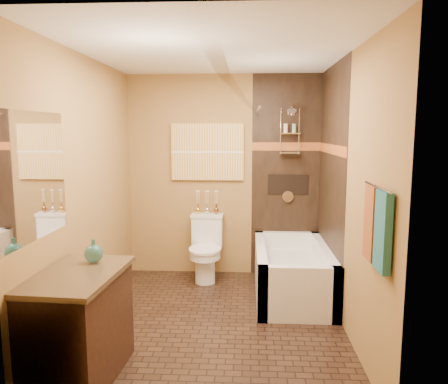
# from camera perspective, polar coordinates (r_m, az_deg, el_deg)

# --- Properties ---
(floor) EXTENTS (3.00, 3.00, 0.00)m
(floor) POSITION_cam_1_polar(r_m,az_deg,el_deg) (4.35, -1.14, -16.65)
(floor) COLOR black
(floor) RESTS_ON ground
(wall_left) EXTENTS (0.02, 3.00, 2.50)m
(wall_left) POSITION_cam_1_polar(r_m,az_deg,el_deg) (4.25, -17.54, 0.02)
(wall_left) COLOR #A1713E
(wall_left) RESTS_ON floor
(wall_right) EXTENTS (0.02, 3.00, 2.50)m
(wall_right) POSITION_cam_1_polar(r_m,az_deg,el_deg) (4.08, 15.86, -0.24)
(wall_right) COLOR #A1713E
(wall_right) RESTS_ON floor
(wall_back) EXTENTS (2.40, 0.02, 2.50)m
(wall_back) POSITION_cam_1_polar(r_m,az_deg,el_deg) (5.48, -0.01, 2.12)
(wall_back) COLOR #A1713E
(wall_back) RESTS_ON floor
(wall_front) EXTENTS (2.40, 0.02, 2.50)m
(wall_front) POSITION_cam_1_polar(r_m,az_deg,el_deg) (2.52, -3.77, -4.96)
(wall_front) COLOR #A1713E
(wall_front) RESTS_ON floor
(ceiling) EXTENTS (3.00, 3.00, 0.00)m
(ceiling) POSITION_cam_1_polar(r_m,az_deg,el_deg) (4.01, -1.25, 17.87)
(ceiling) COLOR silver
(ceiling) RESTS_ON wall_back
(alcove_tile_back) EXTENTS (0.85, 0.01, 2.50)m
(alcove_tile_back) POSITION_cam_1_polar(r_m,az_deg,el_deg) (5.48, 8.11, 2.04)
(alcove_tile_back) COLOR black
(alcove_tile_back) RESTS_ON wall_back
(alcove_tile_right) EXTENTS (0.01, 1.50, 2.50)m
(alcove_tile_right) POSITION_cam_1_polar(r_m,az_deg,el_deg) (4.81, 13.78, 1.05)
(alcove_tile_right) COLOR black
(alcove_tile_right) RESTS_ON wall_right
(mosaic_band_back) EXTENTS (0.85, 0.01, 0.10)m
(mosaic_band_back) POSITION_cam_1_polar(r_m,az_deg,el_deg) (5.44, 8.20, 5.90)
(mosaic_band_back) COLOR #8F381A
(mosaic_band_back) RESTS_ON alcove_tile_back
(mosaic_band_right) EXTENTS (0.01, 1.50, 0.10)m
(mosaic_band_right) POSITION_cam_1_polar(r_m,az_deg,el_deg) (4.77, 13.81, 5.46)
(mosaic_band_right) COLOR #8F381A
(mosaic_band_right) RESTS_ON alcove_tile_right
(alcove_niche) EXTENTS (0.50, 0.01, 0.25)m
(alcove_niche) POSITION_cam_1_polar(r_m,az_deg,el_deg) (5.48, 8.35, 0.99)
(alcove_niche) COLOR black
(alcove_niche) RESTS_ON alcove_tile_back
(shower_fixtures) EXTENTS (0.24, 0.33, 1.16)m
(shower_fixtures) POSITION_cam_1_polar(r_m,az_deg,el_deg) (5.34, 8.57, 6.35)
(shower_fixtures) COLOR silver
(shower_fixtures) RESTS_ON floor
(curtain_rod) EXTENTS (0.03, 1.55, 0.03)m
(curtain_rod) POSITION_cam_1_polar(r_m,az_deg,el_deg) (4.69, 4.44, 10.52)
(curtain_rod) COLOR silver
(curtain_rod) RESTS_ON wall_back
(towel_bar) EXTENTS (0.02, 0.55, 0.02)m
(towel_bar) POSITION_cam_1_polar(r_m,az_deg,el_deg) (3.03, 19.40, 0.65)
(towel_bar) COLOR silver
(towel_bar) RESTS_ON wall_right
(towel_teal) EXTENTS (0.05, 0.22, 0.52)m
(towel_teal) POSITION_cam_1_polar(r_m,az_deg,el_deg) (2.96, 20.04, -4.87)
(towel_teal) COLOR #205B6A
(towel_teal) RESTS_ON towel_bar
(towel_rust) EXTENTS (0.05, 0.22, 0.52)m
(towel_rust) POSITION_cam_1_polar(r_m,az_deg,el_deg) (3.20, 18.70, -3.85)
(towel_rust) COLOR brown
(towel_rust) RESTS_ON towel_bar
(sunset_painting) EXTENTS (0.90, 0.04, 0.70)m
(sunset_painting) POSITION_cam_1_polar(r_m,az_deg,el_deg) (5.44, -2.17, 5.24)
(sunset_painting) COLOR gold
(sunset_painting) RESTS_ON wall_back
(vanity_mirror) EXTENTS (0.01, 1.00, 0.90)m
(vanity_mirror) POSITION_cam_1_polar(r_m,az_deg,el_deg) (3.31, -23.61, 1.89)
(vanity_mirror) COLOR white
(vanity_mirror) RESTS_ON wall_left
(bathtub) EXTENTS (0.80, 1.50, 0.55)m
(bathtub) POSITION_cam_1_polar(r_m,az_deg,el_deg) (4.98, 8.90, -10.74)
(bathtub) COLOR white
(bathtub) RESTS_ON floor
(toilet) EXTENTS (0.40, 0.59, 0.78)m
(toilet) POSITION_cam_1_polar(r_m,az_deg,el_deg) (5.37, -2.37, -7.30)
(toilet) COLOR white
(toilet) RESTS_ON floor
(vanity) EXTENTS (0.62, 0.95, 0.81)m
(vanity) POSITION_cam_1_polar(r_m,az_deg,el_deg) (3.48, -18.51, -16.27)
(vanity) COLOR black
(vanity) RESTS_ON floor
(teal_bottle) EXTENTS (0.17, 0.17, 0.22)m
(teal_bottle) POSITION_cam_1_polar(r_m,az_deg,el_deg) (3.51, -16.67, -7.39)
(teal_bottle) COLOR #21655C
(teal_bottle) RESTS_ON vanity
(bud_vases) EXTENTS (0.29, 0.06, 0.29)m
(bud_vases) POSITION_cam_1_polar(r_m,az_deg,el_deg) (5.42, -2.22, -1.27)
(bud_vases) COLOR gold
(bud_vases) RESTS_ON toilet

